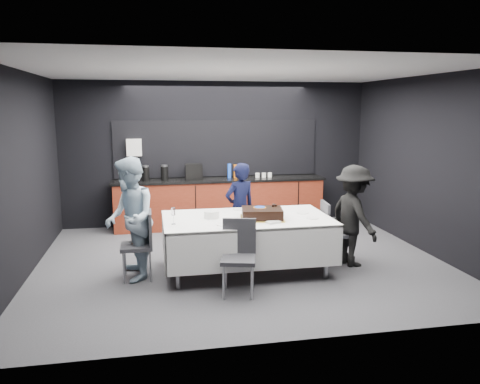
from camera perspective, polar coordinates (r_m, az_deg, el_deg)
The scene contains 18 objects.
ground at distance 7.15m, azimuth 0.15°, elevation -8.45°, with size 6.00×6.00×0.00m, color #444449.
room_shell at distance 6.79m, azimuth 0.16°, elevation 6.59°, with size 6.04×5.04×2.82m.
kitchenette at distance 9.12m, azimuth -2.59°, elevation -0.83°, with size 4.10×0.64×2.05m.
party_table at distance 6.59m, azimuth 0.82°, elevation -4.26°, with size 2.32×1.32×0.78m.
cake_assembly at distance 6.46m, azimuth 2.72°, elevation -2.64°, with size 0.66×0.57×0.18m.
plate_stack at distance 6.51m, azimuth -3.50°, elevation -2.74°, with size 0.21×0.21×0.10m, color white.
loose_plate_near at distance 6.14m, azimuth -2.01°, elevation -3.97°, with size 0.20×0.20×0.01m, color white.
loose_plate_right_a at distance 6.87m, azimuth 7.62°, elevation -2.52°, with size 0.18×0.18×0.01m, color white.
loose_plate_right_b at distance 6.57m, azimuth 8.80°, elevation -3.14°, with size 0.18×0.18×0.01m, color white.
loose_plate_far at distance 7.04m, azimuth 0.02°, elevation -2.12°, with size 0.21×0.21×0.01m, color white.
fork_pile at distance 6.23m, azimuth 4.10°, elevation -3.69°, with size 0.17×0.11×0.03m, color white.
champagne_flute at distance 6.19m, azimuth -8.13°, elevation -2.48°, with size 0.06×0.06×0.22m.
chair_left at distance 6.46m, azimuth -11.81°, elevation -5.74°, with size 0.42×0.42×0.92m.
chair_right at distance 7.08m, azimuth 11.14°, elevation -4.31°, with size 0.46×0.46×0.92m.
chair_near at distance 5.86m, azimuth -0.15°, elevation -7.19°, with size 0.51×0.51×0.92m.
person_center at distance 7.37m, azimuth -0.01°, elevation -2.03°, with size 0.53×0.35×1.45m, color black.
person_left at distance 6.41m, azimuth -13.29°, elevation -3.23°, with size 0.81×0.63×1.66m, color #A6BED0.
person_right at distance 7.02m, azimuth 13.69°, elevation -2.83°, with size 0.96×0.55×1.48m, color black.
Camera 1 is at (-1.29, -6.65, 2.29)m, focal length 35.00 mm.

